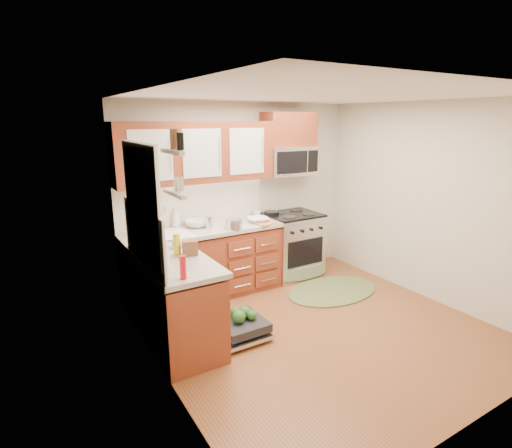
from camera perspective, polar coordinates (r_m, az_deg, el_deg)
floor at (r=4.69m, az=8.79°, el=-14.43°), size 3.50×3.50×0.00m
ceiling at (r=4.11m, az=10.21°, el=17.69°), size 3.50×3.50×0.00m
wall_back at (r=5.64m, az=-2.17°, el=4.27°), size 3.50×0.04×2.50m
wall_front at (r=3.18m, az=30.44°, el=-6.14°), size 3.50×0.04×2.50m
wall_left at (r=3.40m, az=-13.68°, el=-3.21°), size 0.04×3.50×2.50m
wall_right at (r=5.51m, az=23.45°, el=2.81°), size 0.04×3.50×2.50m
base_cabinet_back at (r=5.29m, az=-7.40°, el=-5.84°), size 2.05×0.60×0.85m
base_cabinet_left at (r=4.25m, az=-11.31°, el=-11.32°), size 0.60×1.25×0.85m
countertop_back at (r=5.13m, az=-7.52°, el=-0.90°), size 2.07×0.64×0.05m
countertop_left at (r=4.07m, az=-11.51°, el=-5.27°), size 0.64×1.27×0.05m
backsplash_back at (r=5.33m, az=-8.92°, el=3.05°), size 2.05×0.02×0.57m
backsplash_left at (r=3.90m, az=-15.82°, el=-1.66°), size 0.02×1.25×0.57m
upper_cabinets at (r=5.09m, az=-8.52°, el=10.09°), size 2.05×0.35×0.75m
cabinet_over_mw at (r=5.77m, az=4.70°, el=13.32°), size 0.76×0.35×0.47m
range at (r=5.93m, az=5.18°, el=-2.99°), size 0.76×0.64×0.95m
microwave at (r=5.77m, az=4.75°, el=8.99°), size 0.76×0.38×0.40m
sink at (r=4.97m, az=-12.94°, el=-2.90°), size 0.62×0.50×0.26m
dishwasher at (r=4.43m, az=-2.63°, el=-14.65°), size 0.70×0.60×0.20m
window at (r=3.79m, az=-16.07°, el=3.18°), size 0.03×1.05×1.05m
window_blind at (r=3.75m, az=-16.06°, el=8.16°), size 0.02×0.96×0.40m
shelf_upper at (r=2.92m, az=-11.93°, el=10.06°), size 0.04×0.40×0.03m
shelf_lower at (r=2.96m, az=-11.62°, el=4.28°), size 0.04×0.40×0.03m
rug at (r=5.61m, az=10.86°, el=-9.35°), size 1.52×1.19×0.02m
skillet at (r=5.75m, az=2.23°, el=1.62°), size 0.28×0.28×0.04m
stock_pot at (r=5.06m, az=-3.18°, el=0.01°), size 0.28×0.28×0.13m
cutting_board at (r=5.31m, az=1.52°, el=0.14°), size 0.34×0.26×0.02m
canister at (r=5.12m, az=-6.78°, el=0.25°), size 0.13×0.13×0.16m
paper_towel_roll at (r=3.85m, az=-13.12°, el=-4.31°), size 0.12×0.12×0.23m
mustard_bottle at (r=4.15m, az=-11.23°, el=-2.88°), size 0.09×0.09×0.23m
red_bottle at (r=3.53m, az=-10.39°, el=-6.12°), size 0.07×0.07×0.21m
wooden_box at (r=4.13m, az=-9.41°, el=-3.37°), size 0.18×0.15×0.15m
blue_carton at (r=4.12m, az=-9.36°, el=-3.50°), size 0.09×0.06×0.14m
bowl_a at (r=5.38m, az=0.27°, el=0.60°), size 0.32×0.32×0.07m
bowl_b at (r=5.20m, az=-8.52°, el=0.06°), size 0.33×0.33×0.09m
cup at (r=5.71m, az=0.10°, el=1.53°), size 0.13×0.13×0.09m
soap_bottle_a at (r=5.21m, az=-11.42°, el=0.97°), size 0.13×0.13×0.27m
soap_bottle_b at (r=4.43m, az=-15.95°, el=-2.19°), size 0.11×0.11×0.20m
soap_bottle_c at (r=4.38m, az=-11.18°, el=-2.34°), size 0.17×0.17×0.17m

